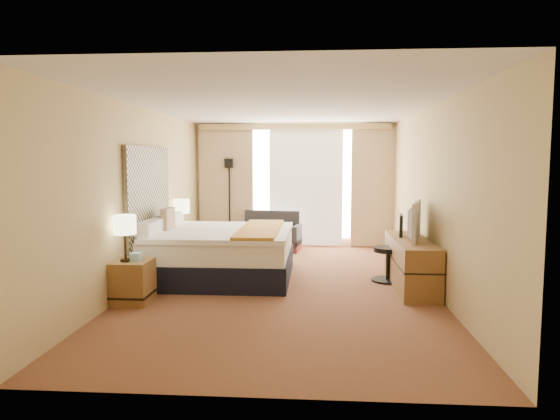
# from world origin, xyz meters

# --- Properties ---
(floor) EXTENTS (4.20, 7.00, 0.02)m
(floor) POSITION_xyz_m (0.00, 0.00, 0.00)
(floor) COLOR maroon
(floor) RESTS_ON ground
(ceiling) EXTENTS (4.20, 7.00, 0.02)m
(ceiling) POSITION_xyz_m (0.00, 0.00, 2.60)
(ceiling) COLOR silver
(ceiling) RESTS_ON wall_back
(wall_back) EXTENTS (4.20, 0.02, 2.60)m
(wall_back) POSITION_xyz_m (0.00, 3.50, 1.30)
(wall_back) COLOR tan
(wall_back) RESTS_ON ground
(wall_front) EXTENTS (4.20, 0.02, 2.60)m
(wall_front) POSITION_xyz_m (0.00, -3.50, 1.30)
(wall_front) COLOR tan
(wall_front) RESTS_ON ground
(wall_left) EXTENTS (0.02, 7.00, 2.60)m
(wall_left) POSITION_xyz_m (-2.10, 0.00, 1.30)
(wall_left) COLOR tan
(wall_left) RESTS_ON ground
(wall_right) EXTENTS (0.02, 7.00, 2.60)m
(wall_right) POSITION_xyz_m (2.10, 0.00, 1.30)
(wall_right) COLOR tan
(wall_right) RESTS_ON ground
(headboard) EXTENTS (0.06, 1.85, 1.50)m
(headboard) POSITION_xyz_m (-2.06, 0.20, 1.28)
(headboard) COLOR black
(headboard) RESTS_ON wall_left
(nightstand_left) EXTENTS (0.45, 0.52, 0.55)m
(nightstand_left) POSITION_xyz_m (-1.87, -1.05, 0.28)
(nightstand_left) COLOR brown
(nightstand_left) RESTS_ON floor
(nightstand_right) EXTENTS (0.45, 0.52, 0.55)m
(nightstand_right) POSITION_xyz_m (-1.87, 1.45, 0.28)
(nightstand_right) COLOR brown
(nightstand_right) RESTS_ON floor
(media_dresser) EXTENTS (0.50, 1.80, 0.70)m
(media_dresser) POSITION_xyz_m (1.83, 0.00, 0.35)
(media_dresser) COLOR brown
(media_dresser) RESTS_ON floor
(window) EXTENTS (2.30, 0.02, 2.30)m
(window) POSITION_xyz_m (0.25, 3.47, 1.32)
(window) COLOR white
(window) RESTS_ON wall_back
(curtains) EXTENTS (4.12, 0.19, 2.56)m
(curtains) POSITION_xyz_m (-0.00, 3.39, 1.41)
(curtains) COLOR #C5AC8B
(curtains) RESTS_ON floor
(bed) EXTENTS (2.24, 2.05, 1.09)m
(bed) POSITION_xyz_m (-1.06, 0.39, 0.40)
(bed) COLOR black
(bed) RESTS_ON floor
(loveseat) EXTENTS (1.33, 0.83, 0.78)m
(loveseat) POSITION_xyz_m (-0.47, 2.93, 0.26)
(loveseat) COLOR #5B1F1A
(loveseat) RESTS_ON floor
(floor_lamp) EXTENTS (0.24, 0.24, 1.86)m
(floor_lamp) POSITION_xyz_m (-1.37, 3.30, 1.31)
(floor_lamp) COLOR black
(floor_lamp) RESTS_ON floor
(desk_chair) EXTENTS (0.49, 0.49, 1.02)m
(desk_chair) POSITION_xyz_m (1.61, 0.35, 0.45)
(desk_chair) COLOR black
(desk_chair) RESTS_ON floor
(lamp_left) EXTENTS (0.28, 0.28, 0.59)m
(lamp_left) POSITION_xyz_m (-1.93, -1.13, 1.01)
(lamp_left) COLOR black
(lamp_left) RESTS_ON nightstand_left
(lamp_right) EXTENTS (0.28, 0.28, 0.60)m
(lamp_right) POSITION_xyz_m (-1.88, 1.37, 1.01)
(lamp_right) COLOR black
(lamp_right) RESTS_ON nightstand_right
(tissue_box) EXTENTS (0.13, 0.13, 0.11)m
(tissue_box) POSITION_xyz_m (-1.82, -1.07, 0.60)
(tissue_box) COLOR #99D0EC
(tissue_box) RESTS_ON nightstand_left
(telephone) EXTENTS (0.22, 0.19, 0.07)m
(telephone) POSITION_xyz_m (-1.88, 1.57, 0.59)
(telephone) COLOR black
(telephone) RESTS_ON nightstand_right
(television) EXTENTS (0.38, 0.95, 0.55)m
(television) POSITION_xyz_m (1.78, -0.05, 0.97)
(television) COLOR black
(television) RESTS_ON media_dresser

